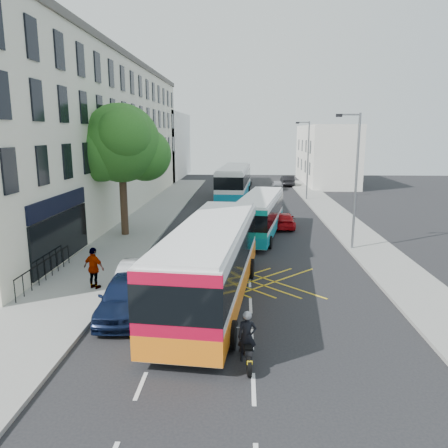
# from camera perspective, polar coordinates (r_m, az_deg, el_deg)

# --- Properties ---
(ground) EXTENTS (120.00, 120.00, 0.00)m
(ground) POSITION_cam_1_polar(r_m,az_deg,el_deg) (15.72, 3.65, -14.78)
(ground) COLOR black
(ground) RESTS_ON ground
(pavement_left) EXTENTS (5.00, 70.00, 0.15)m
(pavement_left) POSITION_cam_1_polar(r_m,az_deg,el_deg) (30.97, -12.76, -1.42)
(pavement_left) COLOR gray
(pavement_left) RESTS_ON ground
(pavement_right) EXTENTS (3.00, 70.00, 0.15)m
(pavement_right) POSITION_cam_1_polar(r_m,az_deg,el_deg) (30.88, 17.23, -1.71)
(pavement_right) COLOR gray
(pavement_right) RESTS_ON ground
(terrace_main) EXTENTS (8.30, 45.00, 13.50)m
(terrace_main) POSITION_cam_1_polar(r_m,az_deg,el_deg) (40.89, -17.24, 10.96)
(terrace_main) COLOR beige
(terrace_main) RESTS_ON ground
(terrace_far) EXTENTS (8.00, 20.00, 10.00)m
(terrace_far) POSITION_cam_1_polar(r_m,az_deg,el_deg) (70.42, -8.71, 10.09)
(terrace_far) COLOR silver
(terrace_far) RESTS_ON ground
(building_right) EXTENTS (6.00, 18.00, 8.00)m
(building_right) POSITION_cam_1_polar(r_m,az_deg,el_deg) (63.15, 13.11, 8.82)
(building_right) COLOR silver
(building_right) RESTS_ON ground
(street_tree) EXTENTS (6.30, 5.70, 8.80)m
(street_tree) POSITION_cam_1_polar(r_m,az_deg,el_deg) (30.16, -13.34, 10.14)
(street_tree) COLOR #382619
(street_tree) RESTS_ON pavement_left
(lamp_near) EXTENTS (1.45, 0.15, 8.00)m
(lamp_near) POSITION_cam_1_polar(r_m,az_deg,el_deg) (26.96, 16.71, 6.21)
(lamp_near) COLOR slate
(lamp_near) RESTS_ON pavement_right
(lamp_far) EXTENTS (1.45, 0.15, 8.00)m
(lamp_far) POSITION_cam_1_polar(r_m,az_deg,el_deg) (46.57, 10.79, 8.69)
(lamp_far) COLOR slate
(lamp_far) RESTS_ON pavement_right
(railings) EXTENTS (0.08, 5.60, 1.14)m
(railings) POSITION_cam_1_polar(r_m,az_deg,el_deg) (22.41, -22.34, -5.44)
(railings) COLOR black
(railings) RESTS_ON pavement_left
(bus_near) EXTENTS (3.97, 12.20, 3.37)m
(bus_near) POSITION_cam_1_polar(r_m,az_deg,el_deg) (18.28, -1.62, -4.90)
(bus_near) COLOR silver
(bus_near) RESTS_ON ground
(bus_mid) EXTENTS (4.03, 10.27, 2.82)m
(bus_mid) POSITION_cam_1_polar(r_m,az_deg,el_deg) (30.20, 4.65, 1.23)
(bus_mid) COLOR silver
(bus_mid) RESTS_ON ground
(bus_far) EXTENTS (3.67, 12.45, 3.46)m
(bus_far) POSITION_cam_1_polar(r_m,az_deg,el_deg) (47.45, 1.33, 5.56)
(bus_far) COLOR silver
(bus_far) RESTS_ON ground
(motorbike) EXTENTS (0.64, 1.98, 1.76)m
(motorbike) POSITION_cam_1_polar(r_m,az_deg,el_deg) (13.85, 3.01, -14.83)
(motorbike) COLOR black
(motorbike) RESTS_ON ground
(parked_car_blue) EXTENTS (2.13, 4.70, 1.56)m
(parked_car_blue) POSITION_cam_1_polar(r_m,az_deg,el_deg) (17.70, -12.70, -9.17)
(parked_car_blue) COLOR #0D1735
(parked_car_blue) RESTS_ON ground
(parked_car_silver) EXTENTS (1.58, 4.43, 1.46)m
(parked_car_silver) POSITION_cam_1_polar(r_m,az_deg,el_deg) (19.65, -11.32, -7.12)
(parked_car_silver) COLOR #AAADB2
(parked_car_silver) RESTS_ON ground
(red_hatchback) EXTENTS (1.66, 3.92, 1.13)m
(red_hatchback) POSITION_cam_1_polar(r_m,az_deg,el_deg) (33.14, 7.80, 0.49)
(red_hatchback) COLOR #B1070D
(red_hatchback) RESTS_ON ground
(distant_car_grey) EXTENTS (2.20, 4.37, 1.19)m
(distant_car_grey) POSITION_cam_1_polar(r_m,az_deg,el_deg) (59.61, 2.67, 5.66)
(distant_car_grey) COLOR #47484F
(distant_car_grey) RESTS_ON ground
(distant_car_silver) EXTENTS (1.52, 3.47, 1.16)m
(distant_car_silver) POSITION_cam_1_polar(r_m,az_deg,el_deg) (55.50, 6.99, 5.11)
(distant_car_silver) COLOR #93959A
(distant_car_silver) RESTS_ON ground
(distant_car_dark) EXTENTS (1.61, 4.41, 1.44)m
(distant_car_dark) POSITION_cam_1_polar(r_m,az_deg,el_deg) (59.46, 8.27, 5.66)
(distant_car_dark) COLOR black
(distant_car_dark) RESTS_ON ground
(pedestrian_far) EXTENTS (1.20, 0.86, 1.90)m
(pedestrian_far) POSITION_cam_1_polar(r_m,az_deg,el_deg) (20.46, -16.62, -5.54)
(pedestrian_far) COLOR gray
(pedestrian_far) RESTS_ON pavement_left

